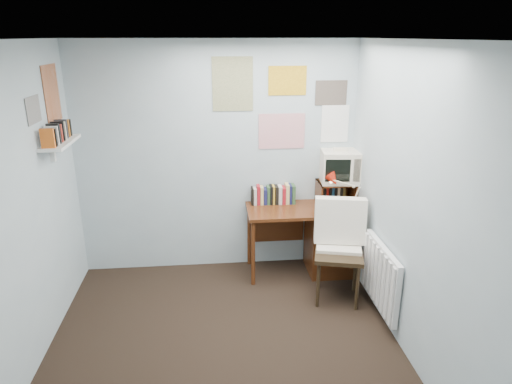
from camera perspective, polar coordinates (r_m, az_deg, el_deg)
ground at (r=3.95m, az=-3.79°, el=-20.75°), size 3.50×3.50×0.00m
back_wall at (r=4.96m, az=-4.87°, el=4.03°), size 3.00×0.02×2.50m
left_wall at (r=3.60m, az=-28.95°, el=-4.27°), size 0.02×3.50×2.50m
right_wall at (r=3.65m, az=20.02°, el=-2.66°), size 0.02×3.50×2.50m
ceiling at (r=3.04m, az=-4.85°, el=18.46°), size 3.00×3.50×0.02m
desk at (r=5.14m, az=8.68°, el=-5.58°), size 1.20×0.55×0.76m
desk_chair at (r=4.58m, az=10.30°, el=-7.69°), size 0.61×0.59×0.98m
desk_lamp at (r=4.86m, az=12.56°, el=-0.50°), size 0.29×0.26×0.36m
tv_riser at (r=5.10m, az=9.94°, el=-0.07°), size 0.40×0.30×0.25m
crt_tv at (r=5.03m, az=10.40°, el=3.39°), size 0.43×0.41×0.38m
book_row at (r=5.04m, az=2.79°, el=-0.21°), size 0.60×0.14×0.22m
radiator at (r=4.43m, az=15.32°, el=-10.10°), size 0.09×0.80×0.60m
wall_shelf at (r=4.45m, az=-23.27°, el=5.70°), size 0.20×0.62×0.24m
posters_back at (r=4.89m, az=3.30°, el=11.04°), size 1.20×0.01×0.90m
posters_left at (r=4.41m, az=-25.10°, el=10.42°), size 0.01×0.70×0.60m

